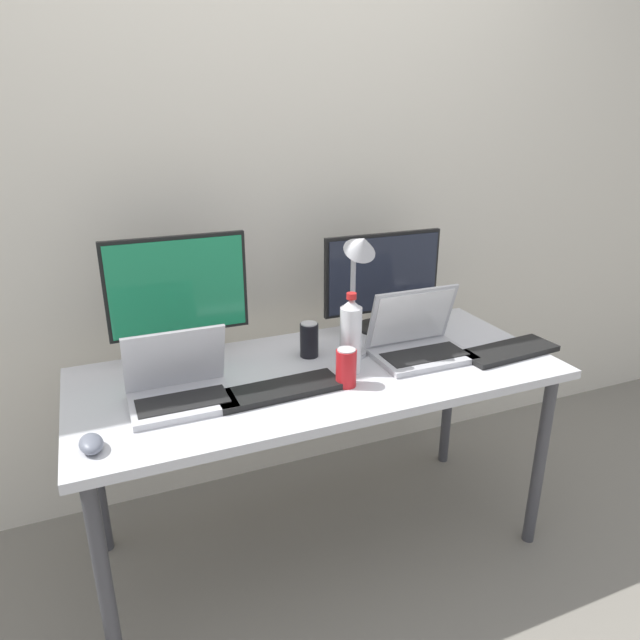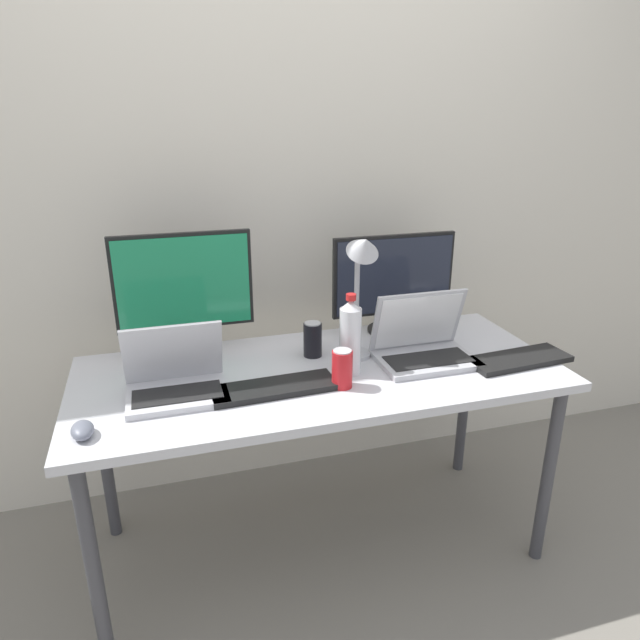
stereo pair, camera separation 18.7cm
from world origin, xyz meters
TOP-DOWN VIEW (x-y plane):
  - ground_plane at (0.00, 0.00)m, footprint 16.00×16.00m
  - wall_back at (0.00, 0.59)m, footprint 7.00×0.08m
  - work_desk at (0.00, 0.00)m, footprint 1.63×0.70m
  - monitor_left at (-0.42, 0.24)m, footprint 0.47×0.17m
  - monitor_center at (0.37, 0.26)m, footprint 0.49×0.19m
  - laptop_silver at (-0.48, -0.04)m, footprint 0.30×0.22m
  - laptop_secondary at (0.37, -0.02)m, footprint 0.34×0.24m
  - keyboard_main at (-0.18, -0.11)m, footprint 0.40×0.15m
  - keyboard_aux at (0.68, -0.14)m, footprint 0.38×0.17m
  - mouse_by_keyboard at (-0.73, -0.22)m, footprint 0.07×0.10m
  - water_bottle at (0.09, -0.05)m, footprint 0.07×0.07m
  - soda_can_near_keyboard at (0.03, -0.14)m, footprint 0.07×0.07m
  - soda_can_by_laptop at (0.01, 0.12)m, footprint 0.07×0.07m
  - desk_lamp at (0.15, 0.03)m, footprint 0.11×0.18m

SIDE VIEW (x-z plane):
  - ground_plane at x=0.00m, z-range 0.00..0.00m
  - work_desk at x=0.00m, z-range 0.30..1.04m
  - keyboard_main at x=-0.18m, z-range 0.74..0.76m
  - keyboard_aux at x=0.68m, z-range 0.74..0.76m
  - mouse_by_keyboard at x=-0.73m, z-range 0.74..0.78m
  - laptop_silver at x=-0.48m, z-range 0.68..0.91m
  - laptop_secondary at x=0.37m, z-range 0.68..0.92m
  - soda_can_near_keyboard at x=0.03m, z-range 0.74..0.87m
  - soda_can_by_laptop at x=0.01m, z-range 0.74..0.87m
  - water_bottle at x=0.09m, z-range 0.73..1.01m
  - monitor_center at x=0.37m, z-range 0.75..1.14m
  - monitor_left at x=-0.42m, z-range 0.77..1.21m
  - desk_lamp at x=0.15m, z-range 0.83..1.30m
  - wall_back at x=0.00m, z-range 0.00..2.60m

